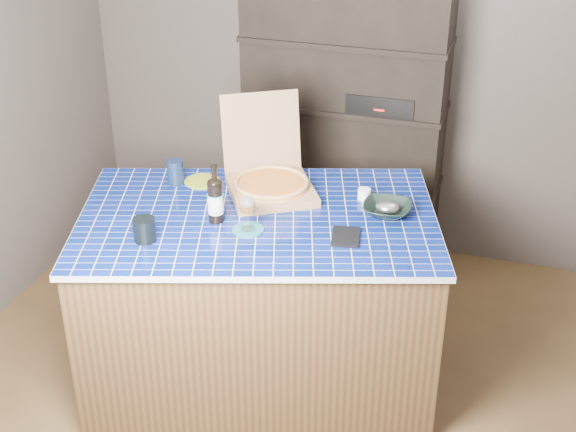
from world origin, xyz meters
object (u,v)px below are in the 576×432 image
(mead_bottle, at_px, (215,200))
(dvd_case, at_px, (346,237))
(wine_glass, at_px, (247,207))
(kitchen_island, at_px, (259,297))
(bowl, at_px, (387,209))
(pizza_box, at_px, (270,181))

(mead_bottle, distance_m, dvd_case, 0.63)
(wine_glass, bearing_deg, kitchen_island, 91.61)
(mead_bottle, relative_size, dvd_case, 1.65)
(wine_glass, distance_m, bowl, 0.68)
(mead_bottle, height_order, dvd_case, mead_bottle)
(dvd_case, bearing_deg, mead_bottle, 172.33)
(pizza_box, bearing_deg, wine_glass, -116.58)
(dvd_case, bearing_deg, pizza_box, 134.31)
(mead_bottle, bearing_deg, wine_glass, -12.66)
(dvd_case, bearing_deg, bowl, 54.63)
(bowl, bearing_deg, kitchen_island, -161.03)
(mead_bottle, distance_m, bowl, 0.82)
(pizza_box, bearing_deg, mead_bottle, -142.05)
(pizza_box, distance_m, wine_glass, 0.41)
(pizza_box, distance_m, mead_bottle, 0.40)
(pizza_box, height_order, bowl, pizza_box)
(pizza_box, xyz_separation_m, bowl, (0.61, -0.06, -0.03))
(wine_glass, bearing_deg, dvd_case, 8.14)
(kitchen_island, relative_size, bowl, 8.48)
(pizza_box, distance_m, dvd_case, 0.59)
(mead_bottle, relative_size, wine_glass, 1.69)
(bowl, bearing_deg, wine_glass, -149.23)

